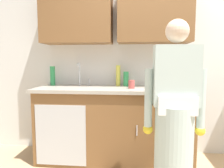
{
  "coord_description": "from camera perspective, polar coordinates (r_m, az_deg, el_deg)",
  "views": [
    {
      "loc": [
        -0.33,
        -1.9,
        1.26
      ],
      "look_at": [
        -0.56,
        0.55,
        1.0
      ],
      "focal_mm": 33.51,
      "sensor_mm": 36.0,
      "label": 1
    }
  ],
  "objects": [
    {
      "name": "kitchen_wall_with_uppers",
      "position": [
        2.91,
        9.32,
        10.19
      ],
      "size": [
        4.8,
        0.44,
        2.7
      ],
      "color": "silver",
      "rests_on": "ground"
    },
    {
      "name": "counter_cabinet",
      "position": [
        2.73,
        0.47,
        -11.24
      ],
      "size": [
        1.9,
        0.62,
        0.9
      ],
      "color": "brown",
      "rests_on": "ground"
    },
    {
      "name": "countertop",
      "position": [
        2.63,
        0.54,
        -1.4
      ],
      "size": [
        1.96,
        0.66,
        0.04
      ],
      "primitive_type": "cube",
      "color": "#A8A093",
      "rests_on": "counter_cabinet"
    },
    {
      "name": "sink",
      "position": [
        2.71,
        -8.73,
        -1.13
      ],
      "size": [
        0.5,
        0.36,
        0.35
      ],
      "color": "#B7BABF",
      "rests_on": "counter_cabinet"
    },
    {
      "name": "person_at_sink",
      "position": [
        1.97,
        16.62,
        -10.94
      ],
      "size": [
        0.55,
        0.34,
        1.62
      ],
      "color": "white",
      "rests_on": "ground"
    },
    {
      "name": "bottle_water_short",
      "position": [
        2.81,
        1.69,
        2.32
      ],
      "size": [
        0.06,
        0.06,
        0.28
      ],
      "primitive_type": "cylinder",
      "color": "#D8D14C",
      "rests_on": "countertop"
    },
    {
      "name": "bottle_water_tall",
      "position": [
        2.78,
        3.83,
        1.39
      ],
      "size": [
        0.07,
        0.07,
        0.19
      ],
      "primitive_type": "cylinder",
      "color": "#2D8C4C",
      "rests_on": "countertop"
    },
    {
      "name": "bottle_cleaner_spray",
      "position": [
        2.96,
        -15.89,
        2.14
      ],
      "size": [
        0.07,
        0.07,
        0.26
      ],
      "primitive_type": "cylinder",
      "color": "#2D8C4C",
      "rests_on": "countertop"
    },
    {
      "name": "cup_by_sink",
      "position": [
        2.54,
        5.35,
        -0.08
      ],
      "size": [
        0.08,
        0.08,
        0.1
      ],
      "primitive_type": "cylinder",
      "color": "#B24C47",
      "rests_on": "countertop"
    },
    {
      "name": "sponge",
      "position": [
        2.59,
        13.96,
        -0.9
      ],
      "size": [
        0.11,
        0.07,
        0.03
      ],
      "primitive_type": "cube",
      "color": "#4CBF4C",
      "rests_on": "countertop"
    }
  ]
}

